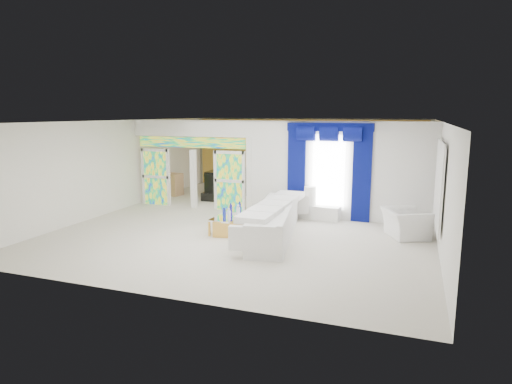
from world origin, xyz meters
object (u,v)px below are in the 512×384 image
at_px(grand_piano, 231,182).
at_px(coffee_table, 233,221).
at_px(armchair, 405,223).
at_px(white_sofa, 275,222).
at_px(console_table, 319,213).

bearing_deg(grand_piano, coffee_table, -68.87).
bearing_deg(armchair, grand_piano, 32.40).
xyz_separation_m(white_sofa, armchair, (3.26, 1.08, -0.03)).
xyz_separation_m(coffee_table, console_table, (2.08, 1.95, -0.00)).
bearing_deg(console_table, white_sofa, -107.90).
relative_size(white_sofa, console_table, 3.26).
relative_size(coffee_table, grand_piano, 0.99).
distance_m(coffee_table, armchair, 4.68).
relative_size(white_sofa, armchair, 3.67).
height_order(white_sofa, grand_piano, grand_piano).
relative_size(white_sofa, coffee_table, 2.17).
xyz_separation_m(white_sofa, console_table, (0.73, 2.25, -0.18)).
distance_m(coffee_table, grand_piano, 5.50).
bearing_deg(armchair, coffee_table, 74.09).
bearing_deg(coffee_table, console_table, 43.23).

